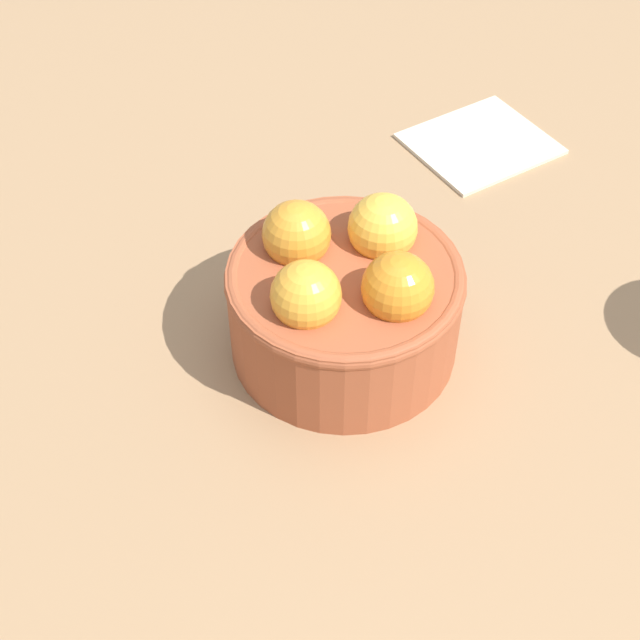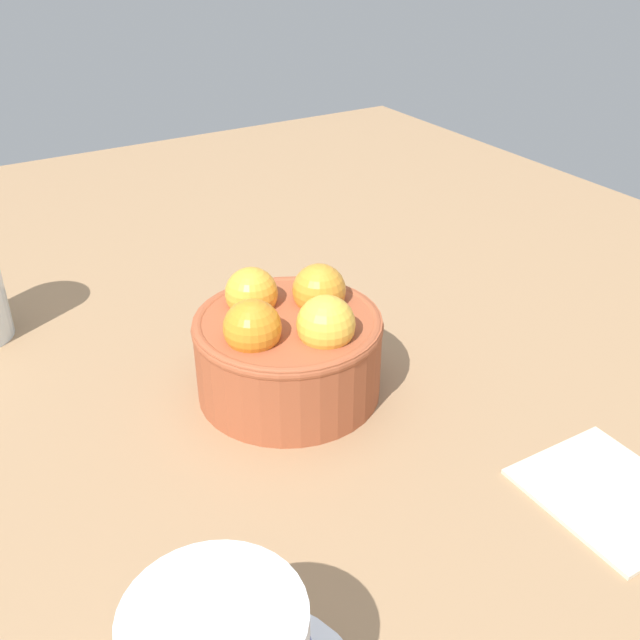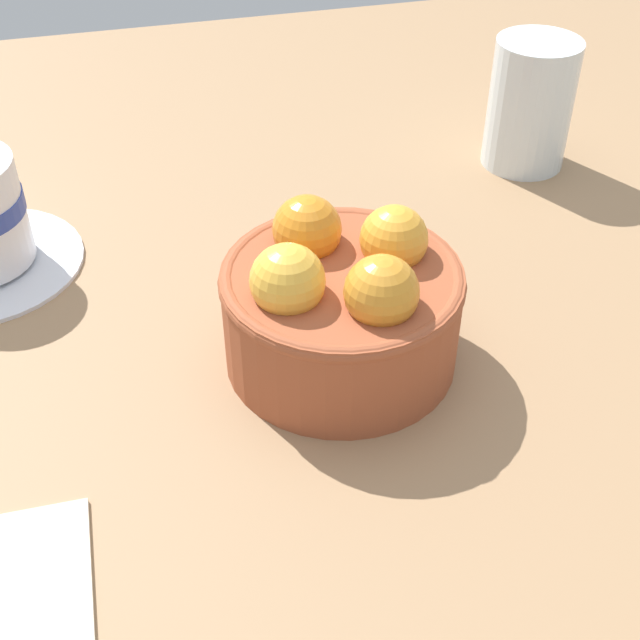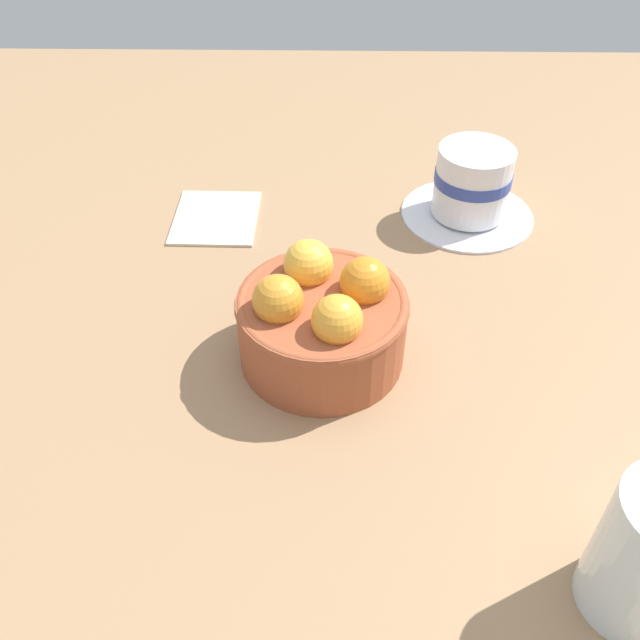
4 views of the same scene
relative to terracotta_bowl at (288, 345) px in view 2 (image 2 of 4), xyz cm
name	(u,v)px [view 2 (image 2 of 4)]	position (x,y,z in cm)	size (l,w,h in cm)	color
ground_plane	(290,414)	(0.02, 0.01, -6.39)	(135.75, 114.15, 4.54)	#997551
terracotta_bowl	(288,345)	(0.00, 0.00, 0.00)	(13.93, 13.93, 9.25)	#9E4C2D
folded_napkin	(610,492)	(-20.39, -11.67, -3.82)	(10.12, 8.83, 0.60)	beige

